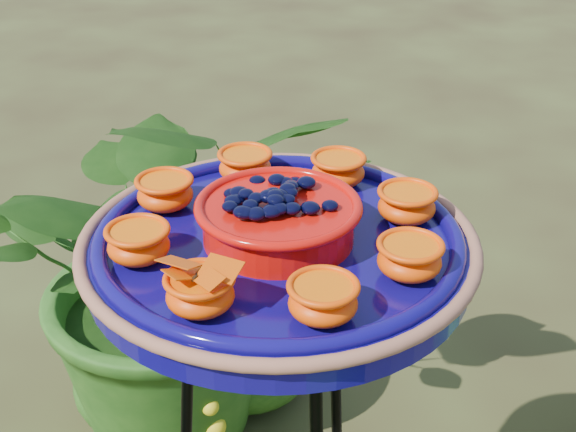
{
  "coord_description": "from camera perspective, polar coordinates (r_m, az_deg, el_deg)",
  "views": [
    {
      "loc": [
        0.1,
        -0.8,
        1.41
      ],
      "look_at": [
        -0.12,
        -0.0,
        0.95
      ],
      "focal_mm": 50.0,
      "sensor_mm": 36.0,
      "label": 1
    }
  ],
  "objects": [
    {
      "name": "feeder_dish",
      "position": [
        0.94,
        -0.68,
        -1.75
      ],
      "size": [
        0.59,
        0.59,
        0.11
      ],
      "rotation": [
        0.0,
        0.0,
        -0.41
      ],
      "color": "#0E075B",
      "rests_on": "tripod_stand"
    },
    {
      "name": "shrub_back_left",
      "position": [
        1.82,
        -7.97,
        -3.09
      ],
      "size": [
        1.02,
        0.96,
        0.91
      ],
      "primitive_type": "imported",
      "rotation": [
        0.0,
        0.0,
        0.38
      ],
      "color": "#215015",
      "rests_on": "ground"
    }
  ]
}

